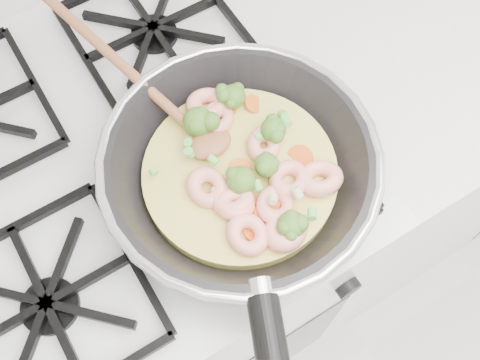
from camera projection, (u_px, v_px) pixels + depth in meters
stove at (154, 256)px, 1.17m from camera, size 0.60×0.60×0.92m
counter_right at (449, 89)px, 1.36m from camera, size 1.00×0.60×0.90m
skillet at (241, 172)px, 0.69m from camera, size 0.35×0.65×0.10m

